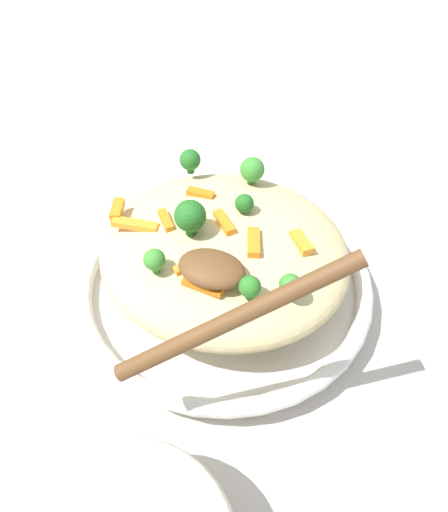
{
  "coord_description": "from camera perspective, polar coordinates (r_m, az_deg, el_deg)",
  "views": [
    {
      "loc": [
        -0.11,
        0.3,
        0.4
      ],
      "look_at": [
        0.0,
        0.0,
        0.06
      ],
      "focal_mm": 34.42,
      "sensor_mm": 36.0,
      "label": 1
    }
  ],
  "objects": [
    {
      "name": "pasta_mound",
      "position": [
        0.46,
        0.0,
        0.53
      ],
      "size": [
        0.23,
        0.22,
        0.07
      ],
      "primitive_type": "ellipsoid",
      "color": "#DBC689",
      "rests_on": "serving_bowl"
    },
    {
      "name": "carrot_piece_6",
      "position": [
        0.47,
        -2.73,
        7.24
      ],
      "size": [
        0.03,
        0.01,
        0.01
      ],
      "primitive_type": "cube",
      "rotation": [
        0.0,
        0.0,
        0.01
      ],
      "color": "orange",
      "rests_on": "pasta_mound"
    },
    {
      "name": "broccoli_floret_5",
      "position": [
        0.42,
        -3.95,
        4.6
      ],
      "size": [
        0.03,
        0.03,
        0.03
      ],
      "color": "#205B1C",
      "rests_on": "pasta_mound"
    },
    {
      "name": "broccoli_floret_2",
      "position": [
        0.38,
        3.02,
        -3.62
      ],
      "size": [
        0.02,
        0.02,
        0.02
      ],
      "color": "#296820",
      "rests_on": "pasta_mound"
    },
    {
      "name": "broccoli_floret_3",
      "position": [
        0.49,
        3.42,
        9.95
      ],
      "size": [
        0.02,
        0.02,
        0.03
      ],
      "color": "#377928",
      "rests_on": "pasta_mound"
    },
    {
      "name": "carrot_piece_2",
      "position": [
        0.42,
        3.45,
        1.6
      ],
      "size": [
        0.02,
        0.03,
        0.01
      ],
      "primitive_type": "cube",
      "rotation": [
        0.0,
        0.0,
        5.05
      ],
      "color": "orange",
      "rests_on": "pasta_mound"
    },
    {
      "name": "broccoli_floret_1",
      "position": [
        0.44,
        2.38,
        6.1
      ],
      "size": [
        0.02,
        0.02,
        0.02
      ],
      "color": "#205B1C",
      "rests_on": "pasta_mound"
    },
    {
      "name": "carrot_piece_8",
      "position": [
        0.47,
        -12.3,
        5.3
      ],
      "size": [
        0.02,
        0.03,
        0.01
      ],
      "primitive_type": "cube",
      "rotation": [
        0.0,
        0.0,
        5.05
      ],
      "color": "orange",
      "rests_on": "pasta_mound"
    },
    {
      "name": "carrot_piece_3",
      "position": [
        0.44,
        -0.27,
        4.26
      ],
      "size": [
        0.03,
        0.03,
        0.01
      ],
      "primitive_type": "cube",
      "rotation": [
        0.0,
        0.0,
        2.36
      ],
      "color": "orange",
      "rests_on": "pasta_mound"
    },
    {
      "name": "broccoli_floret_6",
      "position": [
        0.4,
        -8.08,
        -0.48
      ],
      "size": [
        0.02,
        0.02,
        0.02
      ],
      "color": "#377928",
      "rests_on": "pasta_mound"
    },
    {
      "name": "serving_bowl",
      "position": [
        0.49,
        0.0,
        -3.3
      ],
      "size": [
        0.29,
        0.29,
        0.04
      ],
      "color": "white",
      "rests_on": "ground_plane"
    },
    {
      "name": "carrot_piece_0",
      "position": [
        0.45,
        -10.31,
        3.6
      ],
      "size": [
        0.04,
        0.02,
        0.01
      ],
      "primitive_type": "cube",
      "rotation": [
        0.0,
        0.0,
        0.13
      ],
      "color": "orange",
      "rests_on": "pasta_mound"
    },
    {
      "name": "ground_plane",
      "position": [
        0.51,
        0.0,
        -4.72
      ],
      "size": [
        2.4,
        2.4,
        0.0
      ],
      "primitive_type": "plane",
      "color": "beige"
    },
    {
      "name": "carrot_piece_7",
      "position": [
        0.41,
        -4.04,
        -1.03
      ],
      "size": [
        0.02,
        0.03,
        0.01
      ],
      "primitive_type": "cube",
      "rotation": [
        0.0,
        0.0,
        4.1
      ],
      "color": "orange",
      "rests_on": "pasta_mound"
    },
    {
      "name": "carrot_piece_1",
      "position": [
        0.39,
        -2.49,
        -3.5
      ],
      "size": [
        0.03,
        0.01,
        0.01
      ],
      "primitive_type": "cube",
      "rotation": [
        0.0,
        0.0,
        6.22
      ],
      "color": "orange",
      "rests_on": "pasta_mound"
    },
    {
      "name": "serving_spoon",
      "position": [
        0.36,
        -0.53,
        -3.39
      ],
      "size": [
        0.14,
        0.14,
        0.09
      ],
      "color": "brown",
      "rests_on": "pasta_mound"
    },
    {
      "name": "broccoli_floret_4",
      "position": [
        0.5,
        -3.96,
        11.04
      ],
      "size": [
        0.02,
        0.02,
        0.03
      ],
      "color": "#205B1C",
      "rests_on": "pasta_mound"
    },
    {
      "name": "broccoli_floret_0",
      "position": [
        0.38,
        7.67,
        -3.32
      ],
      "size": [
        0.02,
        0.02,
        0.02
      ],
      "color": "#377928",
      "rests_on": "pasta_mound"
    },
    {
      "name": "carrot_piece_5",
      "position": [
        0.43,
        8.95,
        1.57
      ],
      "size": [
        0.03,
        0.03,
        0.01
      ],
      "primitive_type": "cube",
      "rotation": [
        0.0,
        0.0,
        2.33
      ],
      "color": "orange",
      "rests_on": "pasta_mound"
    },
    {
      "name": "carrot_piece_4",
      "position": [
        0.44,
        -6.76,
        4.1
      ],
      "size": [
        0.02,
        0.03,
        0.01
      ],
      "primitive_type": "cube",
      "rotation": [
        0.0,
        0.0,
        2.3
      ],
      "color": "orange",
      "rests_on": "pasta_mound"
    }
  ]
}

